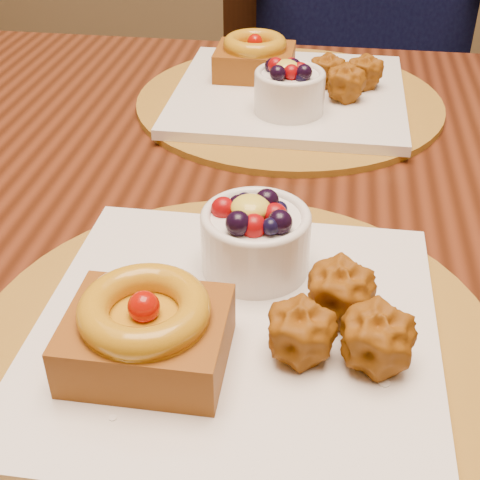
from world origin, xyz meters
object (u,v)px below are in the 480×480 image
Objects in this scene: place_setting_far at (288,89)px; chair_far at (278,107)px; dining_table at (268,256)px; place_setting_near at (233,318)px.

place_setting_far is 0.47× the size of chair_far.
chair_far is at bearing 94.55° from dining_table.
place_setting_near is at bearing -90.61° from dining_table.
place_setting_far is at bearing -66.78° from chair_far.
place_setting_far is 0.78m from chair_far.
place_setting_near is 1.00× the size of place_setting_far.
place_setting_far reaches higher than chair_far.
place_setting_near reaches higher than chair_far.
place_setting_far reaches higher than dining_table.
chair_far is at bearing 95.78° from place_setting_far.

